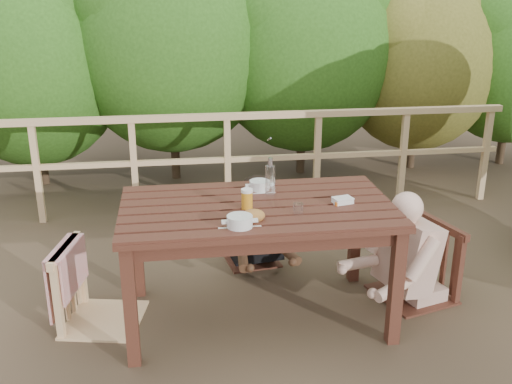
{
  "coord_description": "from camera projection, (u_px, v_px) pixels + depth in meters",
  "views": [
    {
      "loc": [
        -0.52,
        -3.56,
        2.2
      ],
      "look_at": [
        0.0,
        0.05,
        0.9
      ],
      "focal_mm": 41.71,
      "sensor_mm": 36.0,
      "label": 1
    }
  ],
  "objects": [
    {
      "name": "butter_tub",
      "position": [
        343.0,
        201.0,
        3.87
      ],
      "size": [
        0.14,
        0.12,
        0.05
      ],
      "primitive_type": "cube",
      "rotation": [
        0.0,
        0.0,
        0.23
      ],
      "color": "white",
      "rests_on": "table"
    },
    {
      "name": "beer_glass",
      "position": [
        247.0,
        200.0,
        3.77
      ],
      "size": [
        0.08,
        0.08,
        0.14
      ],
      "primitive_type": "cylinder",
      "color": "gold",
      "rests_on": "table"
    },
    {
      "name": "bottle",
      "position": [
        270.0,
        178.0,
        3.98
      ],
      "size": [
        0.07,
        0.07,
        0.28
      ],
      "primitive_type": "cylinder",
      "color": "silver",
      "rests_on": "table"
    },
    {
      "name": "hedge_row",
      "position": [
        251.0,
        10.0,
        6.53
      ],
      "size": [
        6.6,
        1.6,
        3.8
      ],
      "primitive_type": null,
      "color": "#295517",
      "rests_on": "ground"
    },
    {
      "name": "woman",
      "position": [
        251.0,
        192.0,
        4.77
      ],
      "size": [
        0.56,
        0.66,
        1.19
      ],
      "primitive_type": null,
      "rotation": [
        0.0,
        0.0,
        3.29
      ],
      "color": "black",
      "rests_on": "ground"
    },
    {
      "name": "tumbler",
      "position": [
        298.0,
        209.0,
        3.71
      ],
      "size": [
        0.07,
        0.07,
        0.08
      ],
      "primitive_type": "cylinder",
      "color": "silver",
      "rests_on": "table"
    },
    {
      "name": "table",
      "position": [
        257.0,
        263.0,
        3.99
      ],
      "size": [
        1.76,
        0.99,
        0.82
      ],
      "primitive_type": "cube",
      "color": "#3E1F15",
      "rests_on": "ground"
    },
    {
      "name": "railing",
      "position": [
        228.0,
        164.0,
        5.83
      ],
      "size": [
        5.6,
        0.1,
        1.01
      ],
      "primitive_type": "cube",
      "color": "#D8AE7A",
      "rests_on": "ground"
    },
    {
      "name": "chair_far",
      "position": [
        252.0,
        214.0,
        4.82
      ],
      "size": [
        0.47,
        0.47,
        0.83
      ],
      "primitive_type": "cube",
      "rotation": [
        0.0,
        0.0,
        0.15
      ],
      "color": "#3E1F15",
      "rests_on": "ground"
    },
    {
      "name": "chair_left",
      "position": [
        98.0,
        252.0,
        3.9
      ],
      "size": [
        0.61,
        0.61,
        1.04
      ],
      "primitive_type": "cube",
      "rotation": [
        0.0,
        0.0,
        1.37
      ],
      "color": "#D8AE7A",
      "rests_on": "ground"
    },
    {
      "name": "chair_right",
      "position": [
        418.0,
        231.0,
        4.23
      ],
      "size": [
        0.64,
        0.64,
        1.04
      ],
      "primitive_type": "cube",
      "rotation": [
        0.0,
        0.0,
        -1.29
      ],
      "color": "#3E1F15",
      "rests_on": "ground"
    },
    {
      "name": "soup_near",
      "position": [
        240.0,
        223.0,
        3.49
      ],
      "size": [
        0.26,
        0.26,
        0.09
      ],
      "primitive_type": "cylinder",
      "color": "silver",
      "rests_on": "table"
    },
    {
      "name": "bread_roll",
      "position": [
        253.0,
        216.0,
        3.6
      ],
      "size": [
        0.14,
        0.11,
        0.08
      ],
      "primitive_type": "ellipsoid",
      "color": "#9E5A26",
      "rests_on": "table"
    },
    {
      "name": "diner_right",
      "position": [
        424.0,
        209.0,
        4.18
      ],
      "size": [
        0.8,
        0.72,
        1.37
      ],
      "primitive_type": null,
      "rotation": [
        0.0,
        0.0,
        1.85
      ],
      "color": "tan",
      "rests_on": "ground"
    },
    {
      "name": "soup_far",
      "position": [
        260.0,
        186.0,
        4.12
      ],
      "size": [
        0.24,
        0.24,
        0.08
      ],
      "primitive_type": "cylinder",
      "color": "white",
      "rests_on": "table"
    },
    {
      "name": "ground",
      "position": [
        257.0,
        316.0,
        4.13
      ],
      "size": [
        60.0,
        60.0,
        0.0
      ],
      "primitive_type": "plane",
      "color": "brown",
      "rests_on": "ground"
    }
  ]
}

